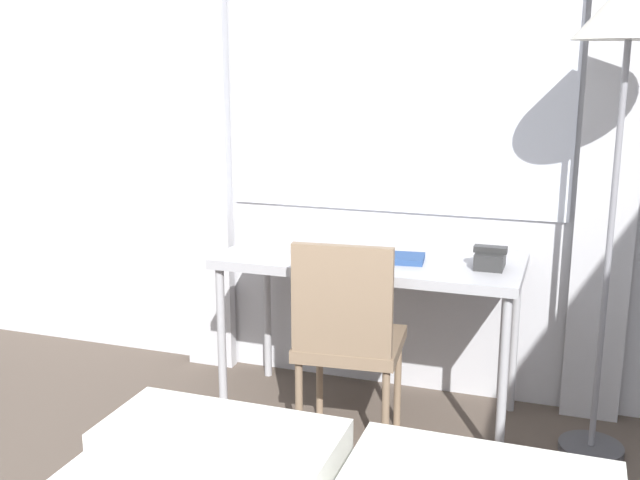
{
  "coord_description": "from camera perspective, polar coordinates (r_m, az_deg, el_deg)",
  "views": [
    {
      "loc": [
        1.08,
        -0.23,
        1.51
      ],
      "look_at": [
        0.21,
        2.32,
        0.87
      ],
      "focal_mm": 42.0,
      "sensor_mm": 36.0,
      "label": 1
    }
  ],
  "objects": [
    {
      "name": "wall_back_with_window",
      "position": [
        3.47,
        1.48,
        10.74
      ],
      "size": [
        5.68,
        0.13,
        2.7
      ],
      "color": "silver",
      "rests_on": "ground_plane"
    },
    {
      "name": "desk",
      "position": [
        3.16,
        3.92,
        -2.24
      ],
      "size": [
        1.25,
        0.58,
        0.72
      ],
      "color": "#B2B2B7",
      "rests_on": "ground_plane"
    },
    {
      "name": "desk_chair",
      "position": [
        2.93,
        2.11,
        -7.1
      ],
      "size": [
        0.44,
        0.44,
        0.87
      ],
      "rotation": [
        0.0,
        0.0,
        0.09
      ],
      "color": "#8C7259",
      "rests_on": "ground_plane"
    },
    {
      "name": "standing_lamp",
      "position": [
        2.92,
        22.44,
        13.97
      ],
      "size": [
        0.39,
        0.39,
        1.81
      ],
      "color": "#4C4C51",
      "rests_on": "ground_plane"
    },
    {
      "name": "telephone",
      "position": [
        3.02,
        12.83,
        -1.39
      ],
      "size": [
        0.13,
        0.14,
        0.09
      ],
      "color": "#2D2D2D",
      "rests_on": "desk"
    },
    {
      "name": "book",
      "position": [
        3.07,
        5.23,
        -1.32
      ],
      "size": [
        0.31,
        0.18,
        0.02
      ],
      "rotation": [
        0.0,
        0.0,
        0.12
      ],
      "color": "navy",
      "rests_on": "desk"
    }
  ]
}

